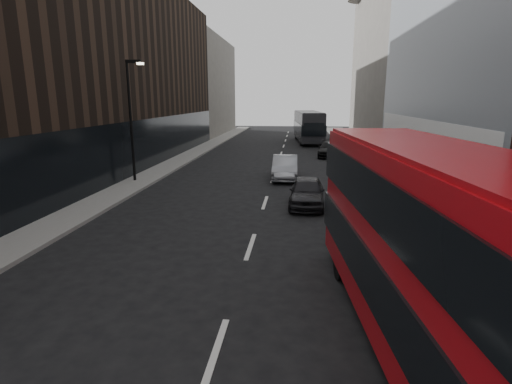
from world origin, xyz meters
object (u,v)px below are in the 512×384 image
(red_bus, at_px, (431,243))
(car_b, at_px, (285,167))
(street_lamp, at_px, (132,113))
(grey_bus, at_px, (308,126))
(car_a, at_px, (307,192))
(car_c, at_px, (329,149))

(red_bus, bearing_deg, car_b, 95.36)
(street_lamp, height_order, grey_bus, street_lamp)
(grey_bus, distance_m, car_b, 22.10)
(red_bus, bearing_deg, car_a, 95.29)
(red_bus, height_order, grey_bus, red_bus)
(red_bus, relative_size, car_b, 2.34)
(grey_bus, bearing_deg, red_bus, -92.80)
(red_bus, height_order, car_b, red_bus)
(red_bus, distance_m, car_a, 11.35)
(red_bus, height_order, car_c, red_bus)
(car_a, xyz_separation_m, car_b, (-1.27, 6.48, 0.05))
(street_lamp, xyz_separation_m, grey_bus, (10.88, 24.14, -2.29))
(grey_bus, bearing_deg, car_b, -99.91)
(street_lamp, bearing_deg, car_c, 45.01)
(car_a, distance_m, car_b, 6.60)
(grey_bus, relative_size, car_c, 2.44)
(car_a, bearing_deg, street_lamp, 159.38)
(red_bus, distance_m, car_b, 17.91)
(car_b, bearing_deg, car_c, 70.20)
(street_lamp, bearing_deg, car_a, -22.88)
(red_bus, bearing_deg, car_c, 84.13)
(red_bus, bearing_deg, street_lamp, 123.24)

